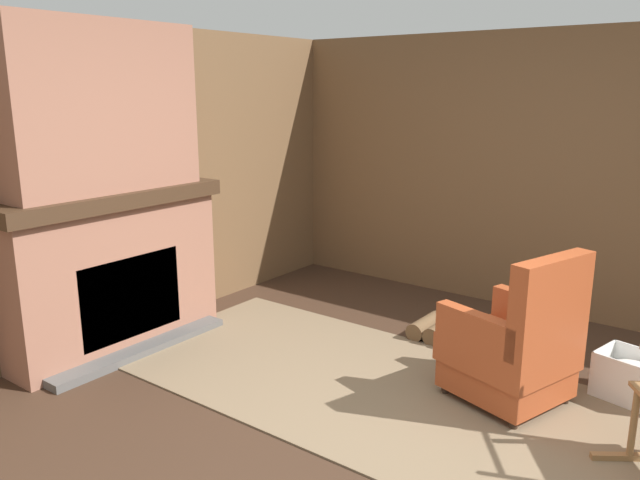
# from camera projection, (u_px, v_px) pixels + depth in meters

# --- Properties ---
(ground_plane) EXTENTS (14.00, 14.00, 0.00)m
(ground_plane) POSITION_uv_depth(u_px,v_px,m) (406.00, 457.00, 3.31)
(ground_plane) COLOR #3D281C
(wood_panel_wall_left) EXTENTS (0.06, 5.91, 2.38)m
(wood_panel_wall_left) POSITION_uv_depth(u_px,v_px,m) (91.00, 188.00, 4.59)
(wood_panel_wall_left) COLOR brown
(wood_panel_wall_left) RESTS_ON ground
(wood_panel_wall_back) EXTENTS (5.91, 0.09, 2.38)m
(wood_panel_wall_back) POSITION_uv_depth(u_px,v_px,m) (576.00, 176.00, 5.09)
(wood_panel_wall_back) COLOR brown
(wood_panel_wall_back) RESTS_ON ground
(fireplace_hearth) EXTENTS (0.59, 1.74, 1.19)m
(fireplace_hearth) POSITION_uv_depth(u_px,v_px,m) (116.00, 271.00, 4.60)
(fireplace_hearth) COLOR #93604C
(fireplace_hearth) RESTS_ON ground
(chimney_breast) EXTENTS (0.33, 1.44, 1.18)m
(chimney_breast) POSITION_uv_depth(u_px,v_px,m) (102.00, 107.00, 4.32)
(chimney_breast) COLOR #93604C
(chimney_breast) RESTS_ON fireplace_hearth
(area_rug) EXTENTS (3.86, 1.69, 0.01)m
(area_rug) POSITION_uv_depth(u_px,v_px,m) (389.00, 392.00, 4.00)
(area_rug) COLOR #7A664C
(area_rug) RESTS_ON ground
(armchair) EXTENTS (0.81, 0.79, 0.98)m
(armchair) POSITION_uv_depth(u_px,v_px,m) (514.00, 349.00, 3.80)
(armchair) COLOR #A84723
(armchair) RESTS_ON ground
(firewood_stack) EXTENTS (0.44, 0.41, 0.14)m
(firewood_stack) POSITION_uv_depth(u_px,v_px,m) (443.00, 330.00, 4.85)
(firewood_stack) COLOR brown
(firewood_stack) RESTS_ON ground
(laundry_basket) EXTENTS (0.47, 0.40, 0.30)m
(laundry_basket) POSITION_uv_depth(u_px,v_px,m) (634.00, 378.00, 3.87)
(laundry_basket) COLOR white
(laundry_basket) RESTS_ON ground
(oil_lamp_vase) EXTENTS (0.10, 0.10, 0.24)m
(oil_lamp_vase) POSITION_uv_depth(u_px,v_px,m) (43.00, 187.00, 4.11)
(oil_lamp_vase) COLOR #B24C42
(oil_lamp_vase) RESTS_ON fireplace_hearth
(storage_case) EXTENTS (0.16, 0.22, 0.15)m
(storage_case) POSITION_uv_depth(u_px,v_px,m) (115.00, 179.00, 4.54)
(storage_case) COLOR brown
(storage_case) RESTS_ON fireplace_hearth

